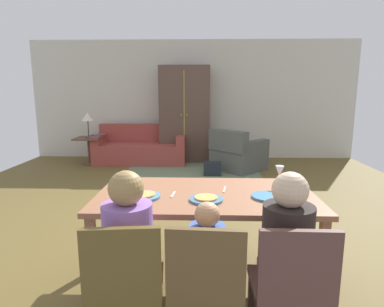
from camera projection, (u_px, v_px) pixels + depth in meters
The scene contains 26 objects.
ground_plane at pixel (187, 204), 4.59m from camera, with size 7.46×6.54×0.02m, color brown.
back_wall at pixel (193, 100), 7.59m from camera, with size 7.46×0.10×2.70m, color beige.
dining_table at pixel (206, 202), 2.61m from camera, with size 1.72×0.93×0.76m.
plate_near_man at pixel (144, 196), 2.49m from camera, with size 0.25×0.25×0.02m, color teal.
pizza_near_man at pixel (144, 194), 2.48m from camera, with size 0.17×0.17×0.01m, color #E19A50.
plate_near_child at pixel (206, 199), 2.41m from camera, with size 0.25×0.25×0.02m, color teal.
pizza_near_child at pixel (206, 197), 2.41m from camera, with size 0.17×0.17×0.01m, color gold.
plate_near_woman at pixel (268, 197), 2.48m from camera, with size 0.25×0.25×0.02m, color teal.
wine_glass at pixel (280, 172), 2.73m from camera, with size 0.07×0.07×0.19m.
fork at pixel (173, 194), 2.55m from camera, with size 0.02×0.15×0.01m, color silver.
knife at pixel (224, 189), 2.69m from camera, with size 0.01×0.17×0.01m, color silver.
dining_chair_man at pixel (125, 282), 1.85m from camera, with size 0.46×0.46×0.87m.
person_man at pixel (130, 263), 2.01m from camera, with size 0.30×0.41×1.11m.
dining_chair_child at pixel (206, 284), 1.83m from camera, with size 0.44×0.44×0.87m.
person_child at pixel (207, 277), 2.01m from camera, with size 0.22×0.29×0.92m.
dining_chair_woman at pixel (291, 285), 1.82m from camera, with size 0.42×0.42×0.87m.
person_woman at pixel (284, 265), 1.99m from camera, with size 0.30×0.40×1.11m.
area_rug at pixel (192, 171), 6.41m from camera, with size 2.60×1.80×0.01m, color #637455.
couch at pixel (141, 149), 7.24m from camera, with size 1.97×0.86×0.82m.
armchair at pixel (237, 154), 6.49m from camera, with size 1.21×1.21×0.82m.
armoire at pixel (185, 114), 7.27m from camera, with size 1.10×0.59×2.10m.
side_table at pixel (89, 147), 7.00m from camera, with size 0.56×0.56×0.58m.
table_lamp at pixel (88, 117), 6.88m from camera, with size 0.26×0.26×0.54m.
book_lower at pixel (96, 137), 6.90m from camera, with size 0.22×0.16×0.03m, color maroon.
book_upper at pixel (96, 135), 6.99m from camera, with size 0.22×0.16×0.03m, color #36527E.
handbag at pixel (212, 169), 6.08m from camera, with size 0.32×0.16×0.26m, color black.
Camera 1 is at (0.21, -3.70, 1.56)m, focal length 30.47 mm.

